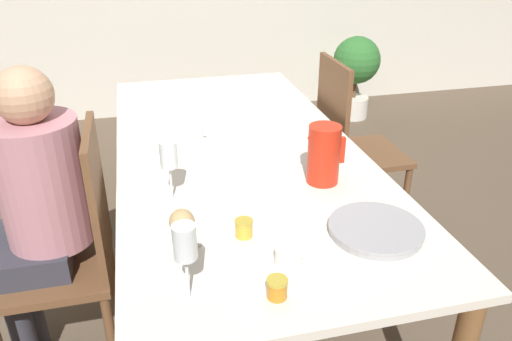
{
  "coord_description": "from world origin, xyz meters",
  "views": [
    {
      "loc": [
        -0.39,
        -1.93,
        1.6
      ],
      "look_at": [
        0.0,
        -0.33,
        0.77
      ],
      "focal_mm": 35.0,
      "sensor_mm": 36.0,
      "label": 1
    }
  ],
  "objects": [
    {
      "name": "ground_plane",
      "position": [
        0.0,
        0.0,
        0.0
      ],
      "size": [
        20.0,
        20.0,
        0.0
      ],
      "primitive_type": "plane",
      "color": "brown"
    },
    {
      "name": "dining_table",
      "position": [
        0.0,
        0.0,
        0.65
      ],
      "size": [
        1.02,
        2.2,
        0.72
      ],
      "color": "silver",
      "rests_on": "ground_plane"
    },
    {
      "name": "chair_person_side",
      "position": [
        -0.69,
        -0.31,
        0.52
      ],
      "size": [
        0.42,
        0.42,
        0.98
      ],
      "rotation": [
        0.0,
        0.0,
        1.57
      ],
      "color": "brown",
      "rests_on": "ground_plane"
    },
    {
      "name": "chair_opposite",
      "position": [
        0.69,
        0.34,
        0.52
      ],
      "size": [
        0.42,
        0.42,
        0.98
      ],
      "rotation": [
        0.0,
        0.0,
        -1.57
      ],
      "color": "brown",
      "rests_on": "ground_plane"
    },
    {
      "name": "person_seated",
      "position": [
        -0.78,
        -0.27,
        0.72
      ],
      "size": [
        0.39,
        0.41,
        1.2
      ],
      "rotation": [
        0.0,
        0.0,
        1.57
      ],
      "color": "#33333D",
      "rests_on": "ground_plane"
    },
    {
      "name": "red_pitcher",
      "position": [
        0.24,
        -0.38,
        0.84
      ],
      "size": [
        0.15,
        0.12,
        0.22
      ],
      "color": "red",
      "rests_on": "dining_table"
    },
    {
      "name": "wine_glass_water",
      "position": [
        -0.32,
        -0.38,
        0.89
      ],
      "size": [
        0.06,
        0.06,
        0.22
      ],
      "color": "white",
      "rests_on": "dining_table"
    },
    {
      "name": "wine_glass_juice",
      "position": [
        -0.32,
        -0.91,
        0.89
      ],
      "size": [
        0.06,
        0.06,
        0.22
      ],
      "color": "white",
      "rests_on": "dining_table"
    },
    {
      "name": "teacup_near_person",
      "position": [
        -0.03,
        -0.84,
        0.75
      ],
      "size": [
        0.13,
        0.13,
        0.06
      ],
      "color": "white",
      "rests_on": "dining_table"
    },
    {
      "name": "teacup_across",
      "position": [
        -0.17,
        0.12,
        0.75
      ],
      "size": [
        0.13,
        0.13,
        0.06
      ],
      "color": "white",
      "rests_on": "dining_table"
    },
    {
      "name": "serving_tray",
      "position": [
        0.28,
        -0.75,
        0.74
      ],
      "size": [
        0.3,
        0.3,
        0.03
      ],
      "color": "#9E9EA3",
      "rests_on": "dining_table"
    },
    {
      "name": "bread_plate",
      "position": [
        -0.3,
        -0.6,
        0.75
      ],
      "size": [
        0.2,
        0.2,
        0.08
      ],
      "color": "white",
      "rests_on": "dining_table"
    },
    {
      "name": "jam_jar_amber",
      "position": [
        -0.12,
        -0.66,
        0.76
      ],
      "size": [
        0.06,
        0.06,
        0.06
      ],
      "color": "gold",
      "rests_on": "dining_table"
    },
    {
      "name": "jam_jar_red",
      "position": [
        -0.1,
        -0.96,
        0.76
      ],
      "size": [
        0.06,
        0.06,
        0.06
      ],
      "color": "#C67A1E",
      "rests_on": "dining_table"
    },
    {
      "name": "potted_plant",
      "position": [
        1.48,
        2.02,
        0.45
      ],
      "size": [
        0.41,
        0.41,
        0.72
      ],
      "color": "beige",
      "rests_on": "ground_plane"
    }
  ]
}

